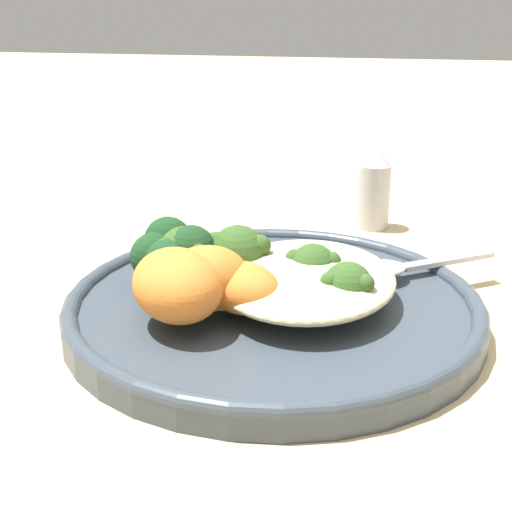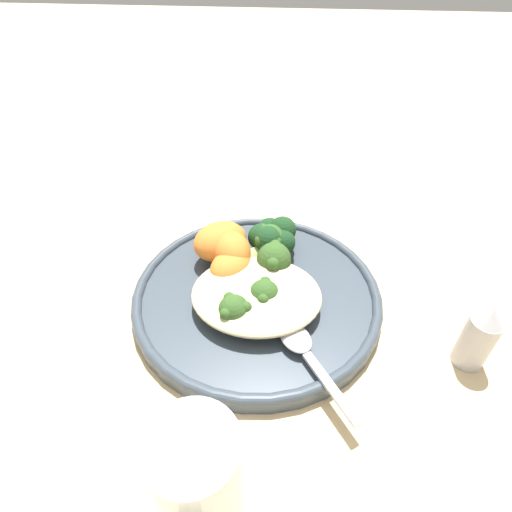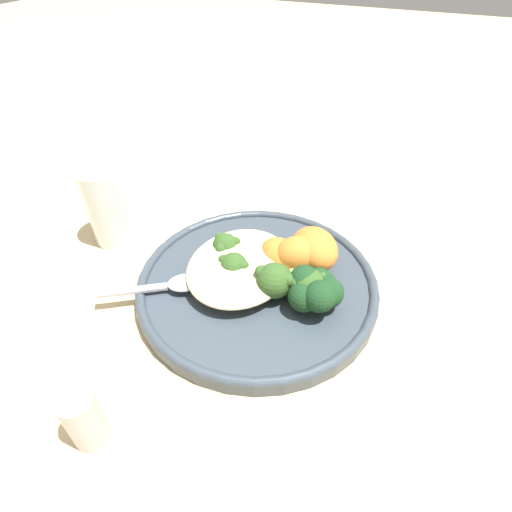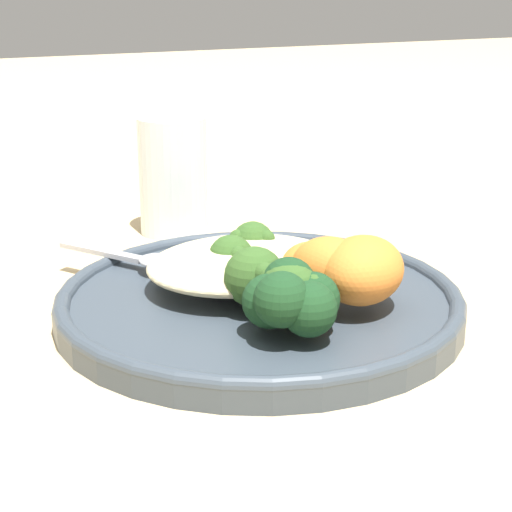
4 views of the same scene
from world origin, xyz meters
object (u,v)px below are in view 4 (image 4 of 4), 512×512
object	(u,v)px
sweet_potato_chunk_1	(362,270)
spoon	(149,260)
quinoa_mound	(244,264)
broccoli_stalk_0	(269,254)
sweet_potato_chunk_0	(331,269)
broccoli_stalk_2	(266,277)
water_glass	(173,176)
sweet_potato_chunk_2	(311,266)
kale_tuft	(292,298)
plate	(259,302)
broccoli_stalk_3	(294,291)
broccoli_stalk_1	(248,264)

from	to	relation	value
sweet_potato_chunk_1	spoon	distance (m)	0.17
sweet_potato_chunk_1	quinoa_mound	bearing A→B (deg)	125.45
broccoli_stalk_0	sweet_potato_chunk_0	xyz separation A→B (m)	(0.01, -0.07, 0.01)
broccoli_stalk_0	broccoli_stalk_2	distance (m)	0.07
broccoli_stalk_0	sweet_potato_chunk_0	distance (m)	0.07
water_glass	sweet_potato_chunk_2	bearing A→B (deg)	-86.17
sweet_potato_chunk_1	kale_tuft	size ratio (longest dim) A/B	1.10
spoon	kale_tuft	bearing A→B (deg)	161.38
sweet_potato_chunk_0	water_glass	size ratio (longest dim) A/B	0.53
plate	sweet_potato_chunk_2	distance (m)	0.05
sweet_potato_chunk_1	sweet_potato_chunk_2	bearing A→B (deg)	116.02
broccoli_stalk_0	sweet_potato_chunk_0	size ratio (longest dim) A/B	1.98
water_glass	plate	bearing A→B (deg)	-94.37
quinoa_mound	broccoli_stalk_0	bearing A→B (deg)	18.68
quinoa_mound	sweet_potato_chunk_1	size ratio (longest dim) A/B	2.11
quinoa_mound	spoon	xyz separation A→B (m)	(-0.05, 0.06, -0.01)
quinoa_mound	sweet_potato_chunk_2	world-z (taller)	sweet_potato_chunk_2
kale_tuft	quinoa_mound	bearing A→B (deg)	83.60
quinoa_mound	broccoli_stalk_3	xyz separation A→B (m)	(-0.00, -0.08, 0.01)
sweet_potato_chunk_0	spoon	size ratio (longest dim) A/B	0.51
broccoli_stalk_0	broccoli_stalk_1	bearing A→B (deg)	114.76
plate	water_glass	size ratio (longest dim) A/B	2.66
broccoli_stalk_0	spoon	bearing A→B (deg)	47.88
sweet_potato_chunk_1	sweet_potato_chunk_2	size ratio (longest dim) A/B	1.28
broccoli_stalk_3	sweet_potato_chunk_1	xyz separation A→B (m)	(0.05, 0.01, 0.00)
plate	water_glass	xyz separation A→B (m)	(0.02, 0.22, 0.04)
quinoa_mound	sweet_potato_chunk_0	xyz separation A→B (m)	(0.04, -0.06, 0.01)
broccoli_stalk_0	kale_tuft	size ratio (longest dim) A/B	1.82
plate	sweet_potato_chunk_0	size ratio (longest dim) A/B	5.03
sweet_potato_chunk_1	broccoli_stalk_0	bearing A→B (deg)	109.77
broccoli_stalk_0	broccoli_stalk_1	xyz separation A→B (m)	(-0.02, -0.02, 0.00)
quinoa_mound	broccoli_stalk_0	distance (m)	0.02
broccoli_stalk_0	broccoli_stalk_2	bearing A→B (deg)	144.74
sweet_potato_chunk_1	spoon	world-z (taller)	sweet_potato_chunk_1
broccoli_stalk_1	kale_tuft	size ratio (longest dim) A/B	1.44
broccoli_stalk_1	broccoli_stalk_3	bearing A→B (deg)	141.85
broccoli_stalk_2	sweet_potato_chunk_1	xyz separation A→B (m)	(0.06, -0.02, 0.00)
plate	broccoli_stalk_0	size ratio (longest dim) A/B	2.54
plate	sweet_potato_chunk_0	distance (m)	0.06
quinoa_mound	broccoli_stalk_1	distance (m)	0.01
quinoa_mound	broccoli_stalk_2	xyz separation A→B (m)	(-0.01, -0.05, 0.01)
broccoli_stalk_3	spoon	world-z (taller)	broccoli_stalk_3
quinoa_mound	broccoli_stalk_1	bearing A→B (deg)	-93.98
quinoa_mound	kale_tuft	bearing A→B (deg)	-96.40
broccoli_stalk_0	plate	bearing A→B (deg)	136.38
spoon	water_glass	distance (m)	0.16
spoon	sweet_potato_chunk_2	bearing A→B (deg)	-171.77
plate	sweet_potato_chunk_2	size ratio (longest dim) A/B	5.42
quinoa_mound	broccoli_stalk_0	world-z (taller)	broccoli_stalk_0
broccoli_stalk_3	broccoli_stalk_1	bearing A→B (deg)	-135.49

